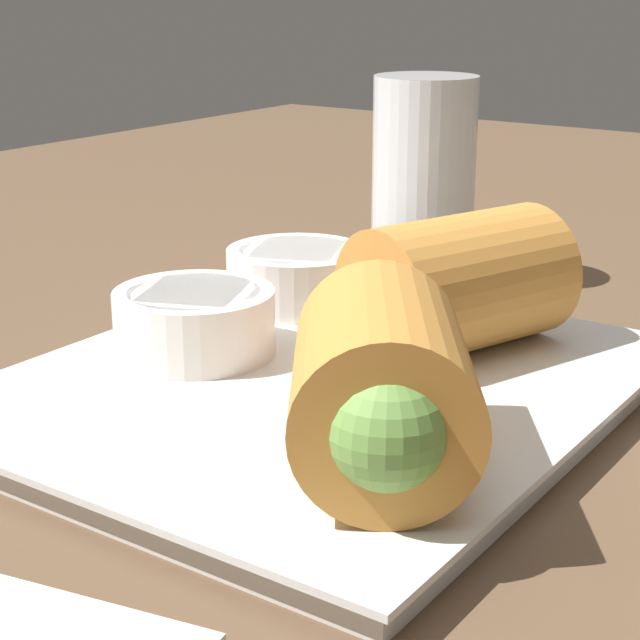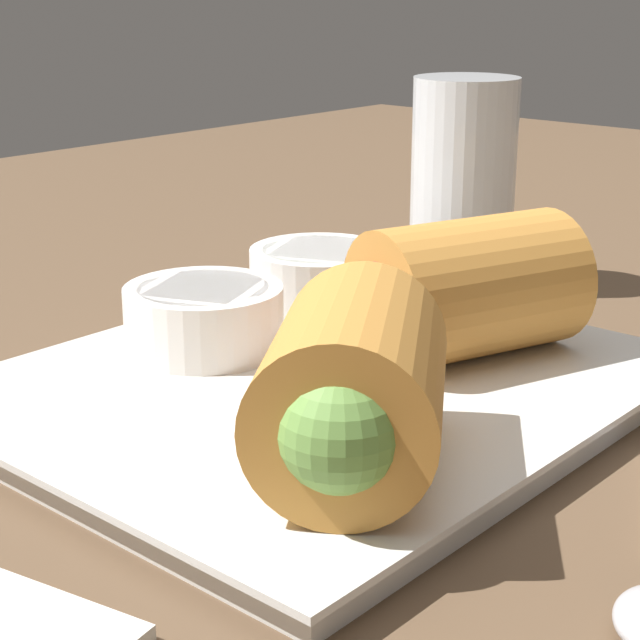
# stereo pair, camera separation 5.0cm
# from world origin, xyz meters

# --- Properties ---
(table_surface) EXTENTS (1.80, 1.40, 0.02)m
(table_surface) POSITION_xyz_m (0.00, 0.00, 0.01)
(table_surface) COLOR brown
(table_surface) RESTS_ON ground
(serving_plate) EXTENTS (0.28, 0.24, 0.01)m
(serving_plate) POSITION_xyz_m (-0.01, 0.01, 0.03)
(serving_plate) COLOR silver
(serving_plate) RESTS_ON table_surface
(roll_front_left) EXTENTS (0.11, 0.09, 0.06)m
(roll_front_left) POSITION_xyz_m (0.04, -0.02, 0.07)
(roll_front_left) COLOR #C68438
(roll_front_left) RESTS_ON serving_plate
(roll_front_right) EXTENTS (0.12, 0.11, 0.06)m
(roll_front_right) POSITION_xyz_m (-0.08, -0.06, 0.07)
(roll_front_right) COLOR #C68438
(roll_front_right) RESTS_ON serving_plate
(dipping_bowl_near) EXTENTS (0.07, 0.07, 0.03)m
(dipping_bowl_near) POSITION_xyz_m (-0.02, 0.08, 0.05)
(dipping_bowl_near) COLOR white
(dipping_bowl_near) RESTS_ON serving_plate
(dipping_bowl_far) EXTENTS (0.07, 0.07, 0.03)m
(dipping_bowl_far) POSITION_xyz_m (0.06, 0.08, 0.05)
(dipping_bowl_far) COLOR white
(dipping_bowl_far) RESTS_ON serving_plate
(drinking_glass) EXTENTS (0.06, 0.06, 0.13)m
(drinking_glass) POSITION_xyz_m (0.19, 0.08, 0.08)
(drinking_glass) COLOR silver
(drinking_glass) RESTS_ON table_surface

